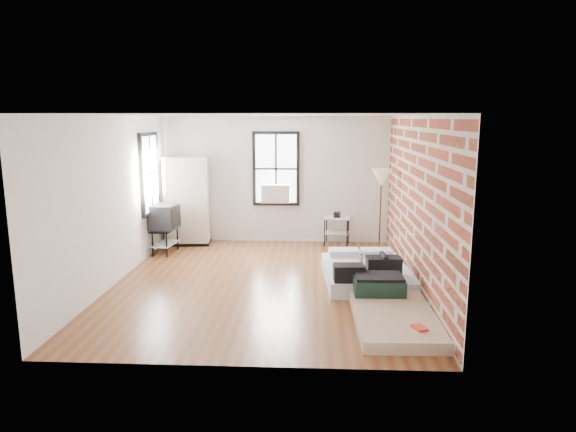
# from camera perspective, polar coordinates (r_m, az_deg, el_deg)

# --- Properties ---
(ground) EXTENTS (6.00, 6.00, 0.00)m
(ground) POSITION_cam_1_polar(r_m,az_deg,el_deg) (8.80, -2.72, -7.39)
(ground) COLOR brown
(ground) RESTS_ON ground
(room_shell) EXTENTS (5.02, 6.02, 2.80)m
(room_shell) POSITION_cam_1_polar(r_m,az_deg,el_deg) (8.76, -1.08, 4.18)
(room_shell) COLOR silver
(room_shell) RESTS_ON ground
(mattress_main) EXTENTS (1.51, 1.98, 0.61)m
(mattress_main) POSITION_cam_1_polar(r_m,az_deg,el_deg) (8.90, 8.69, -6.17)
(mattress_main) COLOR white
(mattress_main) RESTS_ON ground
(mattress_bare) EXTENTS (1.11, 2.06, 0.44)m
(mattress_bare) POSITION_cam_1_polar(r_m,az_deg,el_deg) (7.43, 11.27, -10.03)
(mattress_bare) COLOR tan
(mattress_bare) RESTS_ON ground
(wardrobe) EXTENTS (1.02, 0.65, 1.92)m
(wardrobe) POSITION_cam_1_polar(r_m,az_deg,el_deg) (11.46, -11.17, 1.63)
(wardrobe) COLOR black
(wardrobe) RESTS_ON ground
(side_table) EXTENTS (0.61, 0.51, 0.73)m
(side_table) POSITION_cam_1_polar(r_m,az_deg,el_deg) (11.28, 5.44, -0.73)
(side_table) COLOR black
(side_table) RESTS_ON ground
(floor_lamp) EXTENTS (0.38, 0.38, 1.78)m
(floor_lamp) POSITION_cam_1_polar(r_m,az_deg,el_deg) (10.17, 10.33, 3.77)
(floor_lamp) COLOR #331C11
(floor_lamp) RESTS_ON ground
(tv_stand) EXTENTS (0.56, 0.76, 1.01)m
(tv_stand) POSITION_cam_1_polar(r_m,az_deg,el_deg) (10.80, -13.56, -0.28)
(tv_stand) COLOR black
(tv_stand) RESTS_ON ground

